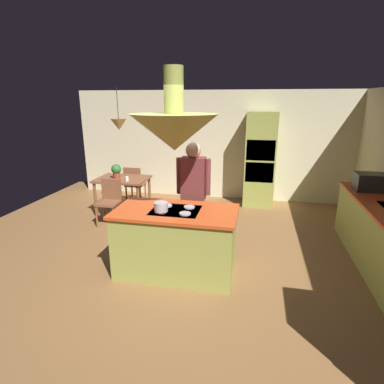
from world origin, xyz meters
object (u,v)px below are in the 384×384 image
(chair_by_back_wall, at_px, (134,183))
(dining_table, at_px, (123,183))
(person_at_island, at_px, (193,190))
(potted_plant_on_table, at_px, (116,171))
(microwave_on_counter, at_px, (370,182))
(chair_facing_island, at_px, (110,199))
(oven_tower, at_px, (260,160))
(cup_on_table, at_px, (127,179))
(kitchen_island, at_px, (176,241))
(cooking_pot_on_cooktop, at_px, (161,207))

(chair_by_back_wall, bearing_deg, dining_table, 90.00)
(person_at_island, distance_m, potted_plant_on_table, 2.31)
(microwave_on_counter, bearing_deg, potted_plant_on_table, 173.98)
(chair_by_back_wall, height_order, potted_plant_on_table, potted_plant_on_table)
(person_at_island, bearing_deg, dining_table, 142.42)
(chair_by_back_wall, bearing_deg, chair_facing_island, 90.00)
(oven_tower, bearing_deg, person_at_island, -111.66)
(person_at_island, xyz_separation_m, cup_on_table, (-1.61, 1.18, -0.19))
(kitchen_island, xyz_separation_m, person_at_island, (0.10, 0.72, 0.53))
(person_at_island, xyz_separation_m, microwave_on_counter, (2.74, 0.84, 0.06))
(cup_on_table, bearing_deg, kitchen_island, -51.52)
(dining_table, xyz_separation_m, cooking_pot_on_cooktop, (1.54, -2.23, 0.35))
(oven_tower, height_order, chair_facing_island, oven_tower)
(chair_facing_island, distance_m, cooking_pot_on_cooktop, 2.28)
(cooking_pot_on_cooktop, bearing_deg, person_at_island, 73.12)
(person_at_island, bearing_deg, chair_facing_island, 157.04)
(kitchen_island, height_order, dining_table, kitchen_island)
(cup_on_table, relative_size, microwave_on_counter, 0.20)
(person_at_island, xyz_separation_m, chair_by_back_wall, (-1.80, 2.00, -0.49))
(person_at_island, relative_size, cooking_pot_on_cooktop, 9.59)
(oven_tower, bearing_deg, kitchen_island, -108.74)
(oven_tower, distance_m, microwave_on_counter, 2.42)
(chair_by_back_wall, relative_size, microwave_on_counter, 1.89)
(chair_facing_island, distance_m, cup_on_table, 0.55)
(cooking_pot_on_cooktop, bearing_deg, potted_plant_on_table, 126.97)
(chair_facing_island, bearing_deg, dining_table, 90.00)
(kitchen_island, xyz_separation_m, dining_table, (-1.70, 2.10, 0.19))
(chair_by_back_wall, xyz_separation_m, potted_plant_on_table, (-0.10, -0.68, 0.42))
(dining_table, relative_size, person_at_island, 0.61)
(chair_by_back_wall, xyz_separation_m, microwave_on_counter, (4.54, -1.17, 0.55))
(kitchen_island, xyz_separation_m, chair_by_back_wall, (-1.70, 2.72, 0.04))
(chair_facing_island, xyz_separation_m, cup_on_table, (0.19, 0.42, 0.30))
(cooking_pot_on_cooktop, bearing_deg, chair_facing_island, 133.76)
(chair_facing_island, height_order, potted_plant_on_table, potted_plant_on_table)
(chair_by_back_wall, xyz_separation_m, cup_on_table, (0.19, -0.82, 0.30))
(dining_table, relative_size, chair_by_back_wall, 1.21)
(potted_plant_on_table, bearing_deg, microwave_on_counter, -6.02)
(chair_facing_island, height_order, cooking_pot_on_cooktop, cooking_pot_on_cooktop)
(microwave_on_counter, height_order, cooking_pot_on_cooktop, microwave_on_counter)
(dining_table, relative_size, microwave_on_counter, 2.28)
(oven_tower, xyz_separation_m, dining_table, (-2.80, -1.14, -0.39))
(potted_plant_on_table, bearing_deg, chair_facing_island, -80.31)
(chair_by_back_wall, distance_m, microwave_on_counter, 4.72)
(cup_on_table, bearing_deg, potted_plant_on_table, 153.21)
(dining_table, bearing_deg, cup_on_table, -46.52)
(chair_by_back_wall, distance_m, cooking_pot_on_cooktop, 3.28)
(dining_table, bearing_deg, person_at_island, -37.58)
(kitchen_island, bearing_deg, chair_facing_island, 138.99)
(kitchen_island, bearing_deg, person_at_island, 82.30)
(oven_tower, height_order, microwave_on_counter, oven_tower)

